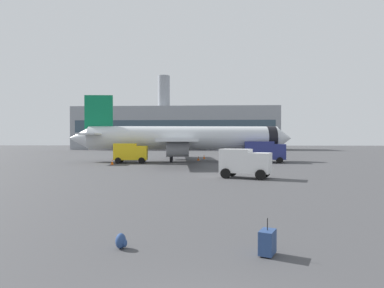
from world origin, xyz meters
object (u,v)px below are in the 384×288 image
object	(u,v)px
safety_cone_outer	(204,157)
service_truck	(130,152)
cargo_van	(245,162)
safety_cone_mid	(232,157)
safety_cone_far	(112,162)
rolling_suitcase	(267,242)
fuel_truck	(264,151)
safety_cone_near	(198,158)
airplane_at_gate	(182,138)
traveller_backpack	(121,241)

from	to	relation	value
safety_cone_outer	service_truck	bearing A→B (deg)	-131.96
cargo_van	safety_cone_mid	bearing A→B (deg)	88.17
safety_cone_far	safety_cone_mid	bearing A→B (deg)	38.34
safety_cone_outer	rolling_suitcase	size ratio (longest dim) A/B	0.65
service_truck	safety_cone_far	bearing A→B (deg)	-119.60
safety_cone_outer	fuel_truck	bearing A→B (deg)	-46.43
service_truck	safety_cone_near	distance (m)	12.03
airplane_at_gate	safety_cone_near	xyz separation A→B (m)	(2.47, 2.24, -3.29)
airplane_at_gate	safety_cone_far	distance (m)	12.42
cargo_van	safety_cone_far	xyz separation A→B (m)	(-16.56, 15.29, -1.05)
safety_cone_mid	safety_cone_outer	size ratio (longest dim) A/B	0.98
fuel_truck	safety_cone_mid	world-z (taller)	fuel_truck
airplane_at_gate	safety_cone_far	bearing A→B (deg)	-139.53
safety_cone_far	rolling_suitcase	distance (m)	38.37
service_truck	safety_cone_outer	world-z (taller)	service_truck
safety_cone_near	safety_cone_far	bearing A→B (deg)	-139.15
cargo_van	safety_cone_far	size ratio (longest dim) A/B	5.94
fuel_truck	safety_cone_mid	bearing A→B (deg)	116.49
safety_cone_far	airplane_at_gate	bearing A→B (deg)	40.47
cargo_van	safety_cone_far	world-z (taller)	cargo_van
service_truck	safety_cone_near	size ratio (longest dim) A/B	6.77
safety_cone_far	safety_cone_outer	distance (m)	19.56
fuel_truck	traveller_backpack	xyz separation A→B (m)	(-11.12, -40.25, -1.54)
safety_cone_outer	traveller_backpack	distance (m)	49.99
safety_cone_near	safety_cone_far	distance (m)	15.32
safety_cone_near	safety_cone_outer	xyz separation A→B (m)	(0.90, 5.03, -0.01)
safety_cone_outer	rolling_suitcase	xyz separation A→B (m)	(2.60, -50.33, 0.04)
fuel_truck	safety_cone_near	size ratio (longest dim) A/B	8.49
cargo_van	fuel_truck	bearing A→B (deg)	75.95
airplane_at_gate	cargo_van	size ratio (longest dim) A/B	7.43
safety_cone_near	safety_cone_mid	bearing A→B (deg)	32.86
safety_cone_far	safety_cone_near	bearing A→B (deg)	40.85
fuel_truck	safety_cone_far	bearing A→B (deg)	-166.18
airplane_at_gate	safety_cone_near	distance (m)	4.68
fuel_truck	traveller_backpack	world-z (taller)	fuel_truck
safety_cone_near	traveller_backpack	distance (m)	44.94
cargo_van	safety_cone_mid	size ratio (longest dim) A/B	6.94
service_truck	safety_cone_mid	distance (m)	19.04
fuel_truck	safety_cone_near	xyz separation A→B (m)	(-10.14, 4.68, -1.41)
service_truck	rolling_suitcase	bearing A→B (deg)	-70.91
service_truck	rolling_suitcase	distance (m)	40.68
service_truck	safety_cone_near	bearing A→B (deg)	35.04
rolling_suitcase	traveller_backpack	xyz separation A→B (m)	(-4.48, 0.37, -0.16)
safety_cone_far	rolling_suitcase	size ratio (longest dim) A/B	0.74
safety_cone_near	safety_cone_mid	xyz separation A→B (m)	(5.91, 3.82, -0.02)
airplane_at_gate	safety_cone_far	xyz separation A→B (m)	(-9.12, -7.78, -3.26)
cargo_van	service_truck	bearing A→B (deg)	128.70
safety_cone_outer	traveller_backpack	size ratio (longest dim) A/B	1.48
safety_cone_mid	airplane_at_gate	bearing A→B (deg)	-144.14
service_truck	safety_cone_far	size ratio (longest dim) A/B	6.16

